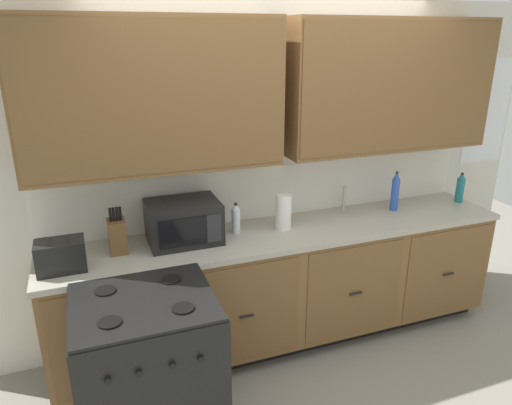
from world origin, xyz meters
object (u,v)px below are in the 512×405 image
toaster (61,256)px  paper_towel_roll (283,212)px  stove_range (150,373)px  bottle_blue (395,192)px  bottle_teal (460,188)px  bottle_clear (236,218)px  microwave (184,222)px  knife_block (118,235)px

toaster → paper_towel_roll: paper_towel_roll is taller
stove_range → bottle_blue: bottle_blue is taller
toaster → bottle_teal: bearing=2.7°
toaster → bottle_clear: (1.15, 0.17, 0.01)m
microwave → bottle_teal: (2.34, -0.02, -0.02)m
bottle_teal → bottle_clear: 1.97m
knife_block → bottle_clear: knife_block is taller
bottle_blue → bottle_clear: bearing=180.0°
bottle_teal → bottle_clear: bearing=179.3°
microwave → bottle_clear: microwave is taller
microwave → bottle_clear: (0.37, 0.01, -0.03)m
microwave → knife_block: size_ratio=1.55×
bottle_clear → paper_towel_roll: bearing=-6.8°
knife_block → bottle_clear: (0.81, 0.03, -0.01)m
knife_block → paper_towel_roll: size_ratio=1.19×
paper_towel_roll → bottle_blue: 0.99m
bottle_blue → toaster: bearing=-176.0°
knife_block → bottle_teal: bearing=0.1°
stove_range → paper_towel_roll: size_ratio=3.65×
microwave → knife_block: (-0.44, -0.02, -0.02)m
toaster → paper_towel_roll: (1.50, 0.13, 0.03)m
paper_towel_roll → bottle_teal: size_ratio=1.03×
bottle_clear → microwave: bearing=-179.0°
knife_block → bottle_blue: size_ratio=0.97×
bottle_clear → bottle_blue: (1.33, -0.00, 0.05)m
toaster → bottle_teal: (3.12, 0.15, 0.03)m
knife_block → bottle_blue: 2.14m
bottle_blue → bottle_teal: bearing=-2.2°
stove_range → microwave: bearing=61.7°
knife_block → bottle_teal: 2.78m
bottle_teal → bottle_clear: size_ratio=1.12×
microwave → bottle_teal: bearing=-0.5°
stove_range → bottle_blue: size_ratio=2.98×
toaster → knife_block: knife_block is taller
stove_range → toaster: (-0.40, 0.53, 0.55)m
bottle_teal → bottle_blue: size_ratio=0.79×
paper_towel_roll → stove_range: bearing=-148.8°
stove_range → microwave: 0.99m
paper_towel_roll → bottle_teal: 1.62m
paper_towel_roll → bottle_clear: paper_towel_roll is taller
toaster → bottle_blue: 2.49m
stove_range → knife_block: bearing=95.1°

